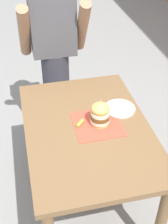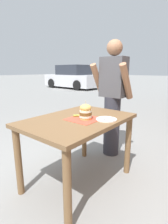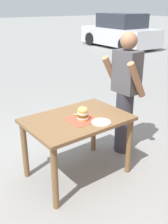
{
  "view_description": "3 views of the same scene",
  "coord_description": "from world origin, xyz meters",
  "px_view_note": "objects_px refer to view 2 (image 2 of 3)",
  "views": [
    {
      "loc": [
        -0.37,
        -1.52,
        2.12
      ],
      "look_at": [
        0.0,
        0.1,
        0.83
      ],
      "focal_mm": 50.0,
      "sensor_mm": 36.0,
      "label": 1
    },
    {
      "loc": [
        1.19,
        -1.37,
        1.29
      ],
      "look_at": [
        0.0,
        0.1,
        0.83
      ],
      "focal_mm": 28.0,
      "sensor_mm": 36.0,
      "label": 2
    },
    {
      "loc": [
        2.28,
        -1.63,
        2.01
      ],
      "look_at": [
        0.0,
        0.1,
        0.83
      ],
      "focal_mm": 42.0,
      "sensor_mm": 36.0,
      "label": 3
    }
  ],
  "objects_px": {
    "sandwich": "(86,112)",
    "pickle_spear": "(77,116)",
    "side_plate_with_forks": "(106,119)",
    "diner_across_table": "(113,98)",
    "patio_table": "(78,129)",
    "parked_car_mid_block": "(73,78)"
  },
  "relations": [
    {
      "from": "sandwich",
      "to": "parked_car_mid_block",
      "type": "bearing_deg",
      "value": 133.45
    },
    {
      "from": "side_plate_with_forks",
      "to": "parked_car_mid_block",
      "type": "xyz_separation_m",
      "value": [
        -7.65,
        7.76,
        -0.06
      ]
    },
    {
      "from": "diner_across_table",
      "to": "patio_table",
      "type": "bearing_deg",
      "value": -84.65
    },
    {
      "from": "pickle_spear",
      "to": "parked_car_mid_block",
      "type": "relative_size",
      "value": 0.02
    },
    {
      "from": "side_plate_with_forks",
      "to": "diner_across_table",
      "type": "bearing_deg",
      "value": 115.73
    },
    {
      "from": "sandwich",
      "to": "parked_car_mid_block",
      "type": "xyz_separation_m",
      "value": [
        -7.47,
        7.88,
        -0.14
      ]
    },
    {
      "from": "patio_table",
      "to": "pickle_spear",
      "type": "relative_size",
      "value": 15.53
    },
    {
      "from": "parked_car_mid_block",
      "to": "sandwich",
      "type": "bearing_deg",
      "value": -46.55
    },
    {
      "from": "patio_table",
      "to": "pickle_spear",
      "type": "xyz_separation_m",
      "value": [
        -0.04,
        0.03,
        0.14
      ]
    },
    {
      "from": "side_plate_with_forks",
      "to": "parked_car_mid_block",
      "type": "relative_size",
      "value": 0.05
    },
    {
      "from": "pickle_spear",
      "to": "side_plate_with_forks",
      "type": "distance_m",
      "value": 0.33
    },
    {
      "from": "side_plate_with_forks",
      "to": "diner_across_table",
      "type": "distance_m",
      "value": 0.81
    },
    {
      "from": "side_plate_with_forks",
      "to": "sandwich",
      "type": "bearing_deg",
      "value": -145.84
    },
    {
      "from": "sandwich",
      "to": "pickle_spear",
      "type": "xyz_separation_m",
      "value": [
        -0.13,
        0.01,
        -0.07
      ]
    },
    {
      "from": "sandwich",
      "to": "pickle_spear",
      "type": "height_order",
      "value": "sandwich"
    },
    {
      "from": "patio_table",
      "to": "pickle_spear",
      "type": "height_order",
      "value": "pickle_spear"
    },
    {
      "from": "patio_table",
      "to": "side_plate_with_forks",
      "type": "height_order",
      "value": "side_plate_with_forks"
    },
    {
      "from": "side_plate_with_forks",
      "to": "parked_car_mid_block",
      "type": "height_order",
      "value": "parked_car_mid_block"
    },
    {
      "from": "patio_table",
      "to": "diner_across_table",
      "type": "relative_size",
      "value": 0.71
    },
    {
      "from": "patio_table",
      "to": "pickle_spear",
      "type": "bearing_deg",
      "value": 146.56
    },
    {
      "from": "patio_table",
      "to": "parked_car_mid_block",
      "type": "relative_size",
      "value": 0.28
    },
    {
      "from": "sandwich",
      "to": "pickle_spear",
      "type": "bearing_deg",
      "value": 174.47
    }
  ]
}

